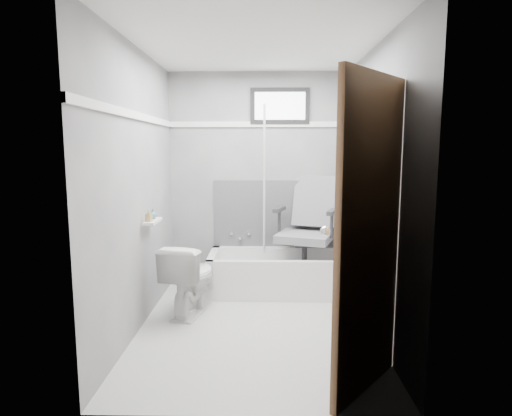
{
  "coord_description": "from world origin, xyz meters",
  "views": [
    {
      "loc": [
        0.07,
        -3.6,
        1.55
      ],
      "look_at": [
        0.0,
        0.35,
        1.0
      ],
      "focal_mm": 30.0,
      "sensor_mm": 36.0,
      "label": 1
    }
  ],
  "objects_px": {
    "bathtub": "(278,272)",
    "soap_bottle_a": "(149,216)",
    "office_chair": "(305,229)",
    "soap_bottle_b": "(153,214)",
    "door": "(428,249)",
    "toilet": "(190,278)"
  },
  "relations": [
    {
      "from": "bathtub",
      "to": "office_chair",
      "type": "bearing_deg",
      "value": 4.4
    },
    {
      "from": "office_chair",
      "to": "soap_bottle_b",
      "type": "bearing_deg",
      "value": -134.92
    },
    {
      "from": "toilet",
      "to": "soap_bottle_b",
      "type": "xyz_separation_m",
      "value": [
        -0.32,
        -0.06,
        0.63
      ]
    },
    {
      "from": "bathtub",
      "to": "door",
      "type": "distance_m",
      "value": 2.46
    },
    {
      "from": "office_chair",
      "to": "toilet",
      "type": "height_order",
      "value": "office_chair"
    },
    {
      "from": "bathtub",
      "to": "toilet",
      "type": "distance_m",
      "value": 1.07
    },
    {
      "from": "office_chair",
      "to": "bathtub",
      "type": "bearing_deg",
      "value": -156.57
    },
    {
      "from": "bathtub",
      "to": "soap_bottle_b",
      "type": "height_order",
      "value": "soap_bottle_b"
    },
    {
      "from": "door",
      "to": "soap_bottle_a",
      "type": "distance_m",
      "value": 2.36
    },
    {
      "from": "bathtub",
      "to": "soap_bottle_b",
      "type": "distance_m",
      "value": 1.55
    },
    {
      "from": "toilet",
      "to": "soap_bottle_b",
      "type": "height_order",
      "value": "soap_bottle_b"
    },
    {
      "from": "toilet",
      "to": "soap_bottle_a",
      "type": "xyz_separation_m",
      "value": [
        -0.32,
        -0.2,
        0.63
      ]
    },
    {
      "from": "toilet",
      "to": "door",
      "type": "height_order",
      "value": "door"
    },
    {
      "from": "door",
      "to": "soap_bottle_b",
      "type": "relative_size",
      "value": 22.59
    },
    {
      "from": "bathtub",
      "to": "soap_bottle_a",
      "type": "height_order",
      "value": "soap_bottle_a"
    },
    {
      "from": "soap_bottle_a",
      "to": "door",
      "type": "bearing_deg",
      "value": -35.71
    },
    {
      "from": "soap_bottle_a",
      "to": "office_chair",
      "type": "bearing_deg",
      "value": 30.32
    },
    {
      "from": "office_chair",
      "to": "toilet",
      "type": "distance_m",
      "value": 1.36
    },
    {
      "from": "soap_bottle_a",
      "to": "toilet",
      "type": "bearing_deg",
      "value": 31.59
    },
    {
      "from": "door",
      "to": "soap_bottle_b",
      "type": "bearing_deg",
      "value": 141.63
    },
    {
      "from": "office_chair",
      "to": "door",
      "type": "height_order",
      "value": "door"
    },
    {
      "from": "bathtub",
      "to": "office_chair",
      "type": "distance_m",
      "value": 0.56
    }
  ]
}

